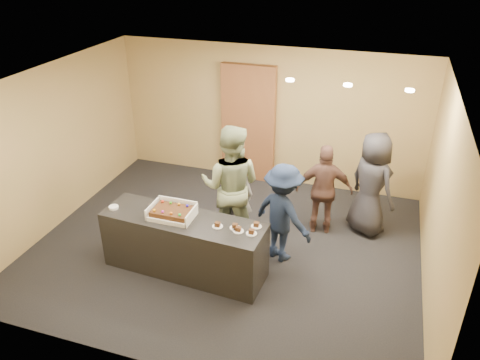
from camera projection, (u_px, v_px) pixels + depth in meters
The scene contains 17 objects.
room at pixel (226, 171), 6.96m from camera, with size 6.04×6.00×2.70m.
serving_counter at pixel (184, 245), 6.84m from camera, with size 2.40×0.70×0.90m, color black.
storage_cabinet at pixel (248, 124), 9.18m from camera, with size 1.07×0.15×2.35m, color brown.
cake_box at pixel (173, 214), 6.68m from camera, with size 0.63×0.44×0.19m.
sheet_cake at pixel (172, 211), 6.63m from camera, with size 0.54×0.37×0.11m.
plate_stack at pixel (114, 207), 6.88m from camera, with size 0.14×0.14×0.04m, color white.
slice_a at pixel (217, 225), 6.45m from camera, with size 0.15×0.15×0.07m.
slice_b at pixel (235, 227), 6.41m from camera, with size 0.15×0.15×0.07m.
slice_c at pixel (238, 230), 6.35m from camera, with size 0.15×0.15×0.07m.
slice_d at pixel (256, 225), 6.45m from camera, with size 0.15×0.15×0.07m.
slice_e at pixel (251, 232), 6.29m from camera, with size 0.15×0.15×0.07m.
person_server_grey at pixel (235, 193), 7.47m from camera, with size 0.60×0.39×1.63m, color #ACADB1.
person_sage_man at pixel (231, 186), 7.29m from camera, with size 0.97×0.76×2.00m, color gray.
person_navy_man at pixel (283, 213), 6.97m from camera, with size 1.02×0.59×1.58m, color #152038.
person_brown_extra at pixel (324, 190), 7.62m from camera, with size 0.92×0.38×1.57m, color brown.
person_dark_suit at pixel (372, 184), 7.59m from camera, with size 0.86×0.56×1.77m, color #28282D.
ceiling_spotlights at pixel (348, 85), 6.33m from camera, with size 1.72×0.12×0.03m.
Camera 1 is at (2.12, -5.85, 4.48)m, focal length 35.00 mm.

